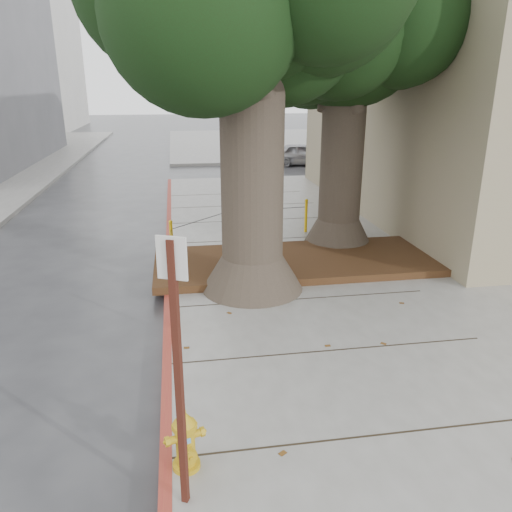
{
  "coord_description": "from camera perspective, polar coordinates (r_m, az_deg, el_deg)",
  "views": [
    {
      "loc": [
        -1.73,
        -6.58,
        4.06
      ],
      "look_at": [
        -0.35,
        1.93,
        1.1
      ],
      "focal_mm": 35.0,
      "sensor_mm": 36.0,
      "label": 1
    }
  ],
  "objects": [
    {
      "name": "signpost",
      "position": [
        4.61,
        -8.92,
        -12.06
      ],
      "size": [
        0.26,
        0.13,
        2.74
      ],
      "rotation": [
        0.0,
        0.0,
        -0.43
      ],
      "color": "#471911",
      "rests_on": "sidewalk_main"
    },
    {
      "name": "tree_near",
      "position": [
        9.66,
        1.53,
        26.84
      ],
      "size": [
        4.5,
        3.8,
        7.68
      ],
      "color": "#4C3F33",
      "rests_on": "sidewalk_main"
    },
    {
      "name": "fire_hydrant",
      "position": [
        5.68,
        -8.08,
        -20.12
      ],
      "size": [
        0.38,
        0.37,
        0.72
      ],
      "rotation": [
        0.0,
        0.0,
        0.27
      ],
      "color": "gold",
      "rests_on": "sidewalk_main"
    },
    {
      "name": "building_side_white",
      "position": [
        37.1,
        20.45,
        18.53
      ],
      "size": [
        10.0,
        10.0,
        9.0
      ],
      "primitive_type": "cube",
      "color": "silver",
      "rests_on": "ground"
    },
    {
      "name": "ground",
      "position": [
        7.93,
        4.84,
        -11.95
      ],
      "size": [
        140.0,
        140.0,
        0.0
      ],
      "primitive_type": "plane",
      "color": "#28282B",
      "rests_on": "ground"
    },
    {
      "name": "bollard_ring",
      "position": [
        11.51,
        -4.49,
        1.72
      ],
      "size": [
        3.79,
        5.39,
        0.95
      ],
      "color": "yellow",
      "rests_on": "sidewalk_main"
    },
    {
      "name": "curb_red",
      "position": [
        9.92,
        -10.02,
        -5.04
      ],
      "size": [
        0.14,
        26.0,
        0.16
      ],
      "primitive_type": "cube",
      "color": "maroon",
      "rests_on": "ground"
    },
    {
      "name": "car_silver",
      "position": [
        27.12,
        5.27,
        11.51
      ],
      "size": [
        3.54,
        1.7,
        1.17
      ],
      "primitive_type": "imported",
      "rotation": [
        0.0,
        0.0,
        1.47
      ],
      "color": "#A3A3A8",
      "rests_on": "ground"
    },
    {
      "name": "building_side_grey",
      "position": [
        45.34,
        23.88,
        19.91
      ],
      "size": [
        12.0,
        14.0,
        12.0
      ],
      "primitive_type": "cube",
      "color": "slate",
      "rests_on": "ground"
    },
    {
      "name": "tree_far",
      "position": [
        12.72,
        11.85,
        22.91
      ],
      "size": [
        4.5,
        3.8,
        7.17
      ],
      "color": "#4C3F33",
      "rests_on": "sidewalk_main"
    },
    {
      "name": "planter_bed",
      "position": [
        11.47,
        4.6,
        -0.63
      ],
      "size": [
        6.4,
        2.6,
        0.16
      ],
      "primitive_type": "cube",
      "color": "black",
      "rests_on": "sidewalk_main"
    },
    {
      "name": "sidewalk_far",
      "position": [
        37.6,
        2.78,
        12.86
      ],
      "size": [
        16.0,
        20.0,
        0.15
      ],
      "primitive_type": "cube",
      "color": "slate",
      "rests_on": "ground"
    },
    {
      "name": "car_red",
      "position": [
        27.29,
        14.44,
        11.27
      ],
      "size": [
        4.26,
        1.79,
        1.37
      ],
      "primitive_type": "imported",
      "rotation": [
        0.0,
        0.0,
        1.65
      ],
      "color": "maroon",
      "rests_on": "ground"
    }
  ]
}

